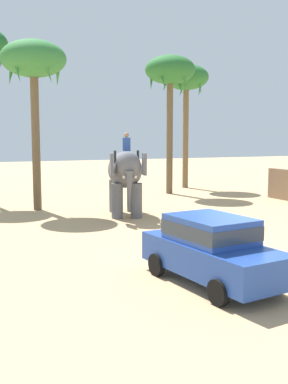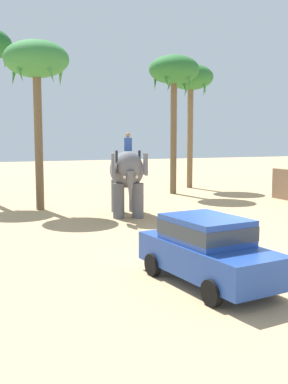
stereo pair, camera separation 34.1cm
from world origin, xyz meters
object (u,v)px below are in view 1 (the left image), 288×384
Objects in this scene: elephant_with_mahout at (125,173)px; palm_tree_far_back at (170,74)px; car_sedan_foreground at (212,247)px; palm_tree_left_of_road at (34,64)px; palm_tree_behind_elephant at (186,81)px.

palm_tree_far_back reaches higher than elephant_with_mahout.
car_sedan_foreground is 10.40m from elephant_with_mahout.
palm_tree_left_of_road is (-3.45, 3.40, 5.25)m from elephant_with_mahout.
car_sedan_foreground is 19.70m from palm_tree_far_back.
palm_tree_far_back is at bearing 49.40° from elephant_with_mahout.
car_sedan_foreground is 0.48× the size of palm_tree_far_back.
palm_tree_far_back is (5.76, 6.73, 5.66)m from elephant_with_mahout.
palm_tree_behind_elephant is at bearing 26.93° from palm_tree_left_of_road.
car_sedan_foreground is at bearing -113.90° from palm_tree_far_back.
palm_tree_far_back is (-2.70, -2.72, 0.01)m from palm_tree_behind_elephant.
palm_tree_behind_elephant is 1.05× the size of palm_tree_left_of_road.
palm_tree_behind_elephant is 3.84m from palm_tree_far_back.
palm_tree_behind_elephant is at bearing 45.25° from palm_tree_far_back.
car_sedan_foreground is at bearing -99.66° from elephant_with_mahout.
elephant_with_mahout is at bearing 80.34° from car_sedan_foreground.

